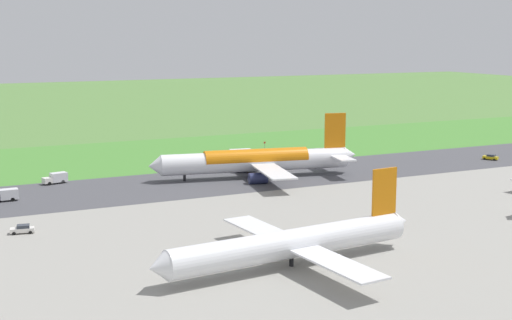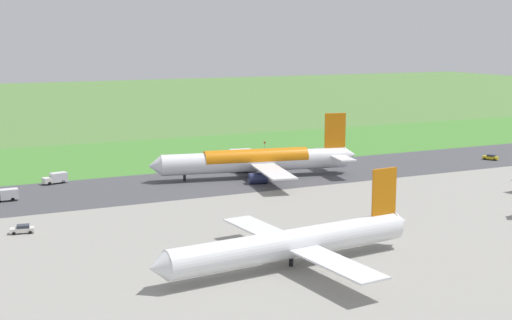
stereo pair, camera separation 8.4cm
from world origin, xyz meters
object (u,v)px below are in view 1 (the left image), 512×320
object	(u,v)px
airliner_main	(257,161)
no_stopping_sign	(265,145)
service_car_ops	(22,229)
airliner_parked_mid	(293,243)
service_car_followme	(491,157)
service_truck_fuel	(56,178)
traffic_cone_orange	(255,150)
service_truck_baggage	(6,195)

from	to	relation	value
airliner_main	no_stopping_sign	xyz separation A→B (m)	(-21.13, -39.58, -2.88)
airliner_main	service_car_ops	size ratio (longest dim) A/B	12.16
airliner_parked_mid	service_car_ops	size ratio (longest dim) A/B	10.67
airliner_main	airliner_parked_mid	bearing A→B (deg)	69.30
service_car_followme	service_truck_fuel	distance (m)	120.95
service_truck_fuel	service_car_ops	xyz separation A→B (m)	(13.04, 42.23, -0.56)
service_car_followme	no_stopping_sign	world-z (taller)	no_stopping_sign
service_car_ops	traffic_cone_orange	distance (m)	102.29
service_truck_fuel	service_car_ops	world-z (taller)	service_truck_fuel
no_stopping_sign	traffic_cone_orange	bearing A→B (deg)	21.49
service_car_followme	service_truck_fuel	world-z (taller)	service_truck_fuel
service_car_ops	service_truck_baggage	bearing A→B (deg)	-89.95
service_truck_fuel	service_car_ops	distance (m)	44.20
service_truck_baggage	traffic_cone_orange	xyz separation A→B (m)	(-77.76, -38.54, -1.13)
service_truck_baggage	service_car_followme	xyz separation A→B (m)	(-132.47, 4.97, -0.56)
service_truck_baggage	service_truck_fuel	xyz separation A→B (m)	(-13.07, -14.28, 0.00)
airliner_main	airliner_parked_mid	size ratio (longest dim) A/B	1.14
airliner_parked_mid	service_car_ops	world-z (taller)	airliner_parked_mid
airliner_parked_mid	no_stopping_sign	distance (m)	114.77
service_truck_baggage	no_stopping_sign	world-z (taller)	service_truck_baggage
service_car_followme	no_stopping_sign	distance (m)	67.87
airliner_main	traffic_cone_orange	distance (m)	41.90
service_truck_baggage	service_car_followme	bearing A→B (deg)	177.85
service_car_ops	traffic_cone_orange	xyz separation A→B (m)	(-77.73, -66.49, -0.57)
service_car_followme	traffic_cone_orange	world-z (taller)	service_car_followme
airliner_parked_mid	traffic_cone_orange	xyz separation A→B (m)	(-41.93, -103.60, -3.50)
service_truck_baggage	service_truck_fuel	size ratio (longest dim) A/B	0.94
service_truck_baggage	airliner_parked_mid	bearing A→B (deg)	118.85
service_truck_baggage	service_truck_fuel	bearing A→B (deg)	-132.46
service_car_followme	traffic_cone_orange	distance (m)	69.91
service_car_followme	traffic_cone_orange	xyz separation A→B (m)	(54.71, -43.51, -0.57)
service_car_ops	no_stopping_sign	bearing A→B (deg)	-140.21
service_car_followme	traffic_cone_orange	bearing A→B (deg)	-38.49
airliner_parked_mid	service_truck_baggage	distance (m)	74.31
service_truck_fuel	service_car_ops	bearing A→B (deg)	72.84
service_truck_fuel	no_stopping_sign	xyz separation A→B (m)	(-68.67, -25.83, 0.07)
airliner_main	no_stopping_sign	bearing A→B (deg)	-118.10
service_truck_baggage	service_car_ops	distance (m)	27.95
service_truck_baggage	traffic_cone_orange	distance (m)	86.79
service_truck_fuel	airliner_main	bearing A→B (deg)	163.87
no_stopping_sign	service_car_followme	bearing A→B (deg)	138.38
airliner_main	service_car_ops	bearing A→B (deg)	25.18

